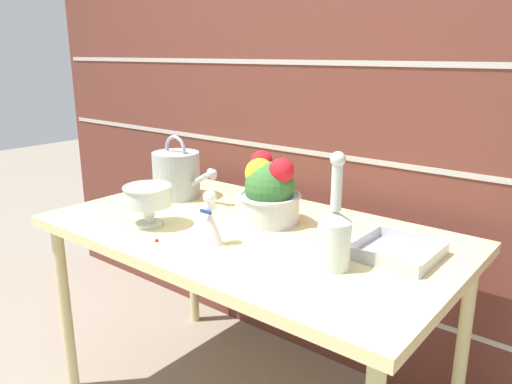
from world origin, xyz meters
TOP-DOWN VIEW (x-y plane):
  - brick_wall at (0.00, 0.52)m, footprint 3.60×0.08m
  - patio_table at (0.00, 0.00)m, footprint 1.41×0.81m
  - watering_can at (-0.47, 0.11)m, footprint 0.34×0.19m
  - crystal_pedestal_bowl at (-0.29, -0.19)m, footprint 0.17×0.17m
  - flower_planter at (0.01, 0.10)m, footprint 0.22×0.22m
  - glass_decanter at (0.39, -0.10)m, footprint 0.09×0.09m
  - figurine_vase at (0.00, -0.18)m, footprint 0.08×0.08m
  - wire_tray at (0.49, 0.09)m, footprint 0.23×0.23m
  - fallen_petal at (-0.15, -0.28)m, footprint 0.01×0.01m

SIDE VIEW (x-z plane):
  - patio_table at x=0.00m, z-range 0.31..1.05m
  - fallen_petal at x=-0.15m, z-range 0.74..0.75m
  - wire_tray at x=0.49m, z-range 0.73..0.77m
  - figurine_vase at x=0.00m, z-range 0.72..0.90m
  - watering_can at x=-0.47m, z-range 0.71..0.97m
  - crystal_pedestal_bowl at x=-0.29m, z-range 0.77..0.91m
  - glass_decanter at x=0.39m, z-range 0.68..1.01m
  - flower_planter at x=0.01m, z-range 0.73..0.97m
  - brick_wall at x=0.00m, z-range 0.00..2.20m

